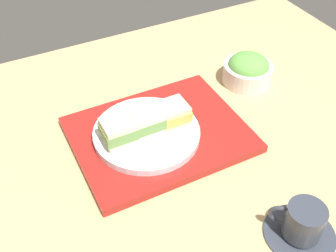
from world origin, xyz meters
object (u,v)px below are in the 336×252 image
(sandwich_middle, at_px, (146,121))
(coffee_cup, at_px, (302,224))
(sandwich_near, at_px, (172,113))
(sandwich_far, at_px, (119,131))
(sandwich_plate, at_px, (147,133))
(salad_bowl, at_px, (248,70))

(sandwich_middle, height_order, coffee_cup, sandwich_middle)
(sandwich_near, distance_m, sandwich_far, 0.13)
(coffee_cup, bearing_deg, sandwich_middle, -67.01)
(sandwich_plate, bearing_deg, sandwich_near, -178.86)
(sandwich_plate, relative_size, sandwich_middle, 3.42)
(sandwich_plate, xyz_separation_m, coffee_cup, (-0.15, 0.35, 0.00))
(sandwich_plate, distance_m, sandwich_middle, 0.04)
(sandwich_plate, distance_m, coffee_cup, 0.38)
(sandwich_middle, bearing_deg, sandwich_plate, 90.00)
(sandwich_plate, bearing_deg, sandwich_middle, -90.00)
(sandwich_middle, bearing_deg, coffee_cup, 112.99)
(sandwich_plate, height_order, coffee_cup, coffee_cup)
(sandwich_far, relative_size, salad_bowl, 0.55)
(sandwich_middle, xyz_separation_m, sandwich_far, (0.06, 0.00, -0.00))
(sandwich_far, bearing_deg, sandwich_near, -178.86)
(salad_bowl, relative_size, coffee_cup, 0.98)
(salad_bowl, bearing_deg, coffee_cup, 66.67)
(sandwich_middle, relative_size, sandwich_far, 0.98)
(sandwich_plate, xyz_separation_m, sandwich_far, (0.06, 0.00, 0.03))
(sandwich_far, distance_m, coffee_cup, 0.41)
(sandwich_plate, bearing_deg, salad_bowl, -165.02)
(salad_bowl, distance_m, coffee_cup, 0.47)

